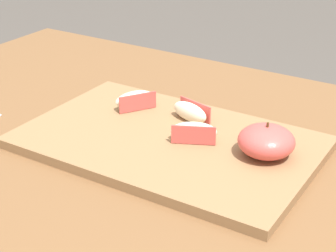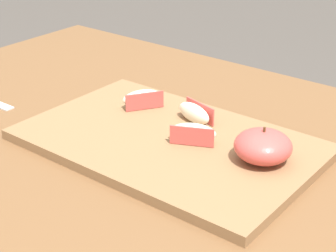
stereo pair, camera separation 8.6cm
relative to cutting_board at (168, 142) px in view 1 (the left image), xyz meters
name	(u,v)px [view 1 (the left image)]	position (x,y,z in m)	size (l,w,h in m)	color
dining_table	(207,213)	(0.07, 0.01, -0.12)	(1.37, 0.77, 0.76)	brown
cutting_board	(168,142)	(0.00, 0.00, 0.00)	(0.45, 0.29, 0.02)	olive
apple_half_skin_up	(266,141)	(0.15, 0.03, 0.03)	(0.08, 0.08, 0.05)	#D14C47
apple_wedge_front	(194,132)	(0.04, 0.01, 0.02)	(0.07, 0.05, 0.03)	#F4EACC
apple_wedge_left	(190,112)	(0.00, 0.07, 0.02)	(0.07, 0.04, 0.03)	#F4EACC
apple_wedge_back	(135,100)	(-0.11, 0.07, 0.02)	(0.06, 0.07, 0.03)	#F4EACC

